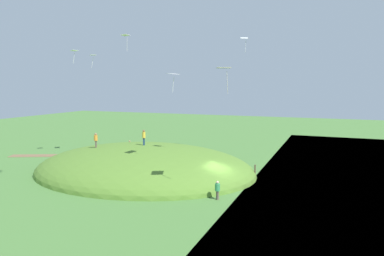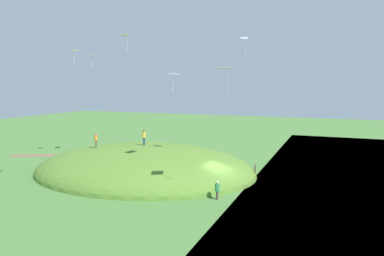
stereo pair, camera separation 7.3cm
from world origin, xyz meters
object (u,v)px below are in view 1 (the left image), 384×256
Objects in this scene: kite_8 at (173,75)px; mooring_post at (255,171)px; person_watching_kites at (144,135)px; kite_4 at (125,36)px; person_on_hilltop at (130,145)px; kite_3 at (93,56)px; person_walking_path at (96,138)px; kite_7 at (74,51)px; person_near_shore at (217,188)px; kite_0 at (224,69)px; kite_9 at (244,39)px.

mooring_post is (-6.13, -7.49, -10.10)m from kite_8.
kite_4 is at bearing -10.09° from person_watching_kites.
kite_3 reaches higher than person_on_hilltop.
person_on_hilltop is 1.09× the size of person_walking_path.
kite_3 is 1.01× the size of kite_7.
person_watching_kites is at bearing 11.10° from person_near_shore.
kite_8 is at bearing 50.70° from mooring_post.
person_near_shore is 0.94× the size of kite_3.
kite_7 reaches higher than kite_8.
kite_7 is (4.48, 5.87, 13.06)m from person_on_hilltop.
person_watching_kites is 1.02× the size of kite_3.
person_walking_path is (16.29, -5.07, 2.72)m from person_near_shore.
kite_0 is (-12.35, 9.75, 6.91)m from person_watching_kites.
kite_0 is at bearing 95.90° from kite_9.
mooring_post is at bearing -129.30° from kite_8.
mooring_post is (-24.31, 1.21, -13.53)m from kite_7.
kite_4 is (-3.61, -1.04, 11.49)m from person_walking_path.
mooring_post is at bearing -56.44° from person_near_shore.
kite_7 reaches higher than kite_3.
person_on_hilltop is at bearing -43.35° from kite_0.
kite_4 is 20.45m from mooring_post.
mooring_post is at bearing -90.70° from kite_0.
person_on_hilltop reaches higher than mooring_post.
kite_3 is at bearing -6.87° from mooring_post.
kite_8 is at bearing 154.44° from kite_7.
kite_0 is 17.15m from kite_4.
person_walking_path reaches higher than person_on_hilltop.
person_on_hilltop is 21.06m from mooring_post.
kite_9 is (-4.85, -7.02, 3.75)m from kite_8.
kite_7 is 27.85m from mooring_post.
kite_8 is at bearing -123.79° from person_walking_path.
kite_3 reaches higher than person_watching_kites.
kite_9 reaches higher than kite_0.
kite_3 is 1.27× the size of mooring_post.
kite_9 is at bearing 150.50° from person_watching_kites.
person_near_shore is 17.28m from person_walking_path.
kite_8 is at bearing 101.94° from person_watching_kites.
kite_4 reaches higher than kite_9.
person_walking_path is at bearing -16.74° from person_watching_kites.
kite_7 is (1.82, 1.50, 0.48)m from kite_3.
kite_8 is at bearing -33.84° from kite_0.
kite_3 is (4.73, -6.30, 9.99)m from person_walking_path.
kite_7 is 20.44m from kite_8.
kite_4 reaches higher than kite_3.
kite_9 is at bearing 175.84° from kite_7.
person_walking_path is 12.09m from kite_4.
person_near_shore is at bearing 165.93° from kite_8.
kite_7 is (6.55, -4.80, 10.48)m from person_walking_path.
person_near_shore is 15.80m from kite_9.
kite_4 is 10.41m from kite_8.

